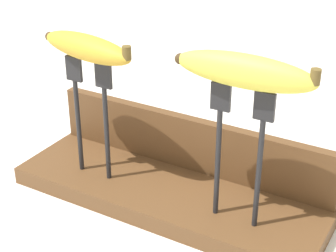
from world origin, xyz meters
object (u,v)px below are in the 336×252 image
Objects in this scene: fork_stand_left at (91,108)px; banana_raised_left at (87,47)px; fork_stand_right at (239,144)px; banana_raised_right at (244,71)px.

banana_raised_left is at bearing 170.48° from fork_stand_left.
fork_stand_left is at bearing 180.00° from fork_stand_right.
fork_stand_left is 1.01× the size of banana_raised_right.
banana_raised_left is (-0.23, 0.00, 0.09)m from fork_stand_right.
banana_raised_left is at bearing 180.00° from fork_stand_right.
banana_raised_left reaches higher than fork_stand_left.
banana_raised_right is (0.23, -0.00, 0.10)m from fork_stand_left.
fork_stand_left is 0.25m from banana_raised_right.
fork_stand_right is 1.05× the size of banana_raised_right.
fork_stand_left is at bearing -9.52° from banana_raised_left.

